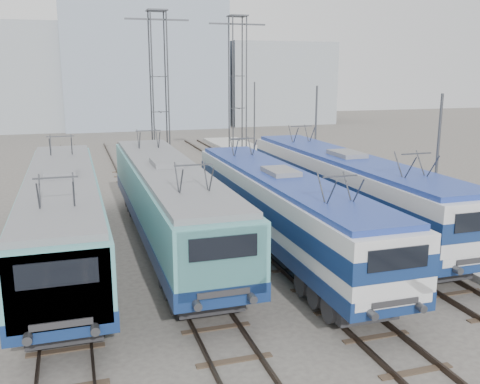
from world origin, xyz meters
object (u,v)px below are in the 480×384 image
mast_front (436,176)px  locomotive_far_right (347,185)px  mast_mid (315,142)px  catenary_tower_west (159,89)px  locomotive_center_left (168,199)px  locomotive_far_left (63,211)px  locomotive_center_right (282,205)px  mast_rear (254,124)px  catenary_tower_east (238,87)px

mast_front → locomotive_far_right: bearing=113.3°
mast_mid → catenary_tower_west: bearing=137.1°
catenary_tower_west → mast_front: (8.60, -20.00, -3.14)m
locomotive_center_left → locomotive_far_right: bearing=0.5°
locomotive_far_left → catenary_tower_west: 18.35m
catenary_tower_west → locomotive_far_left: bearing=-112.3°
locomotive_center_right → catenary_tower_west: catenary_tower_west is taller
locomotive_center_right → locomotive_center_left: bearing=152.0°
locomotive_center_right → locomotive_far_right: (4.50, 2.48, 0.11)m
locomotive_far_left → locomotive_far_right: size_ratio=0.99×
locomotive_far_left → mast_mid: size_ratio=2.64×
locomotive_center_right → locomotive_far_right: locomotive_far_right is taller
locomotive_far_left → catenary_tower_west: bearing=67.7°
mast_rear → mast_front: bearing=-90.0°
locomotive_center_right → catenary_tower_west: (-2.25, 18.18, 4.38)m
locomotive_far_left → mast_front: (15.35, -3.50, 1.20)m
mast_front → catenary_tower_east: bearing=95.5°
catenary_tower_east → locomotive_center_right: bearing=-101.9°
locomotive_center_right → mast_front: size_ratio=2.52×
locomotive_far_right → catenary_tower_east: (-0.25, 17.70, 4.27)m
mast_front → mast_mid: bearing=90.0°
catenary_tower_east → locomotive_far_left: bearing=-125.6°
locomotive_far_left → mast_mid: 17.59m
locomotive_far_left → locomotive_center_left: (4.50, 0.71, 0.02)m
locomotive_center_left → catenary_tower_west: (2.25, 15.78, 4.32)m
mast_mid → mast_rear: bearing=90.0°
locomotive_far_left → locomotive_far_right: (13.50, 0.79, 0.07)m
locomotive_center_left → catenary_tower_west: catenary_tower_west is taller
locomotive_center_left → mast_front: bearing=-21.2°
catenary_tower_west → catenary_tower_east: 6.80m
catenary_tower_west → catenary_tower_east: same height
locomotive_far_left → locomotive_center_right: locomotive_far_left is taller
locomotive_center_left → catenary_tower_east: size_ratio=1.56×
locomotive_far_right → catenary_tower_east: 18.21m
locomotive_center_left → mast_mid: size_ratio=2.67×
locomotive_center_left → mast_rear: size_ratio=2.67×
mast_front → mast_rear: same height
catenary_tower_west → mast_mid: bearing=-42.9°
catenary_tower_east → mast_rear: (2.10, 2.00, -3.14)m
locomotive_center_left → locomotive_center_right: bearing=-28.0°
catenary_tower_east → mast_front: 22.32m
locomotive_far_right → mast_rear: size_ratio=2.66×
locomotive_center_right → mast_front: bearing=-16.0°
locomotive_center_right → mast_front: (6.35, -1.82, 1.24)m
locomotive_center_left → mast_mid: bearing=35.7°
mast_front → mast_mid: (0.00, 12.00, 0.00)m
locomotive_far_left → locomotive_center_left: locomotive_center_left is taller
catenary_tower_east → mast_rear: catenary_tower_east is taller
catenary_tower_east → mast_mid: bearing=-78.1°
locomotive_far_right → mast_front: (1.85, -4.30, 1.13)m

